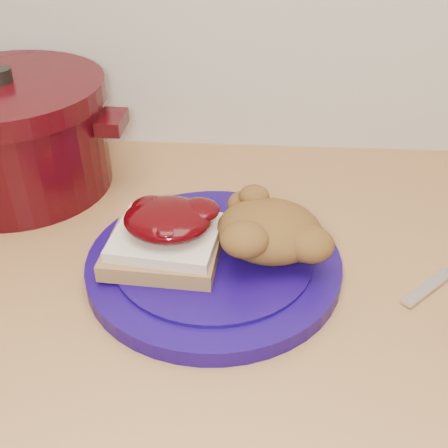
{
  "coord_description": "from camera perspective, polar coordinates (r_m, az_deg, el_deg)",
  "views": [
    {
      "loc": [
        -0.01,
        1.0,
        1.3
      ],
      "look_at": [
        -0.05,
        1.51,
        0.95
      ],
      "focal_mm": 45.0,
      "sensor_mm": 36.0,
      "label": 1
    }
  ],
  "objects": [
    {
      "name": "pepper_grinder",
      "position": [
        0.8,
        -16.5,
        8.3
      ],
      "size": [
        0.06,
        0.06,
        0.13
      ],
      "rotation": [
        0.0,
        0.0,
        -0.08
      ],
      "color": "black",
      "rests_on": "wood_countertop"
    },
    {
      "name": "plate",
      "position": [
        0.62,
        -1.04,
        -4.07
      ],
      "size": [
        0.32,
        0.32,
        0.02
      ],
      "primitive_type": "cylinder",
      "rotation": [
        0.0,
        0.0,
        -0.17
      ],
      "color": "#140654",
      "rests_on": "wood_countertop"
    },
    {
      "name": "dutch_oven",
      "position": [
        0.8,
        -20.6,
        8.52
      ],
      "size": [
        0.3,
        0.26,
        0.16
      ],
      "rotation": [
        0.0,
        0.0,
        -0.02
      ],
      "color": "#330509",
      "rests_on": "wood_countertop"
    },
    {
      "name": "sandwich",
      "position": [
        0.6,
        -5.97,
        -1.13
      ],
      "size": [
        0.13,
        0.11,
        0.06
      ],
      "rotation": [
        0.0,
        0.0,
        -0.17
      ],
      "color": "olive",
      "rests_on": "plate"
    },
    {
      "name": "stuffing_mound",
      "position": [
        0.61,
        4.62,
        -0.67
      ],
      "size": [
        0.13,
        0.12,
        0.06
      ],
      "primitive_type": "ellipsoid",
      "rotation": [
        0.0,
        0.0,
        -0.17
      ],
      "color": "brown",
      "rests_on": "plate"
    }
  ]
}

